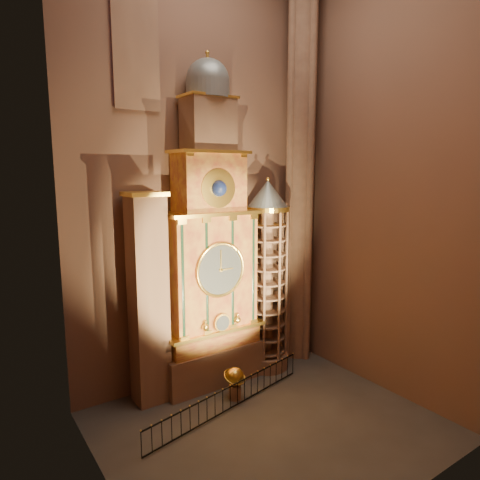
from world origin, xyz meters
TOP-DOWN VIEW (x-y plane):
  - floor at (0.00, 0.00)m, footprint 14.00×14.00m
  - wall_back at (0.00, 6.00)m, footprint 22.00×0.00m
  - wall_left at (-7.00, 0.00)m, footprint 0.00×22.00m
  - wall_right at (7.00, 0.00)m, footprint 0.00×22.00m
  - astronomical_clock at (0.00, 4.96)m, footprint 5.60×2.41m
  - portrait_tower at (-3.40, 4.98)m, footprint 1.80×1.60m
  - stair_turret at (3.50, 4.70)m, footprint 2.50×2.50m
  - gothic_pier at (6.10, 5.00)m, footprint 2.04×2.04m
  - stained_glass_window at (-3.20, 5.92)m, footprint 2.20×0.14m
  - celestial_globe at (0.02, 2.74)m, footprint 1.31×1.27m
  - iron_railing at (-0.73, 2.00)m, footprint 9.57×2.06m

SIDE VIEW (x-z plane):
  - floor at x=0.00m, z-range 0.00..0.00m
  - iron_railing at x=-0.73m, z-range 0.05..1.21m
  - celestial_globe at x=0.02m, z-range 0.16..1.78m
  - portrait_tower at x=-3.40m, z-range 0.05..10.25m
  - stair_turret at x=3.50m, z-range -0.13..10.67m
  - astronomical_clock at x=0.00m, z-range -1.67..15.03m
  - wall_back at x=0.00m, z-range 0.00..22.00m
  - wall_left at x=-7.00m, z-range 0.00..22.00m
  - wall_right at x=7.00m, z-range 0.00..22.00m
  - gothic_pier at x=6.10m, z-range 0.00..22.00m
  - stained_glass_window at x=-3.20m, z-range 13.90..19.10m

